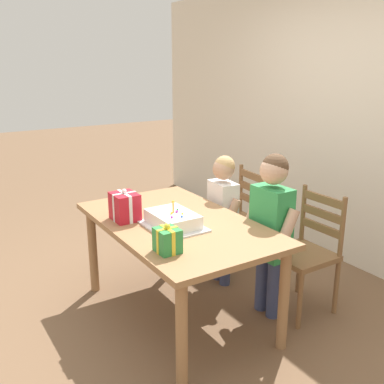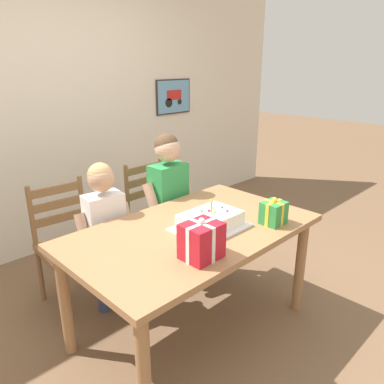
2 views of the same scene
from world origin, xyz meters
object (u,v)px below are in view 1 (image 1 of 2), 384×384
child_older (271,220)px  child_younger (223,208)px  birthday_cake (173,220)px  gift_box_red_large (125,207)px  gift_box_beside_cake (167,240)px  chair_left (238,220)px  chair_right (306,252)px  dining_table (177,234)px

child_older → child_younger: size_ratio=1.11×
birthday_cake → child_older: 0.72m
gift_box_red_large → birthday_cake: bearing=35.4°
birthday_cake → gift_box_beside_cake: size_ratio=2.43×
gift_box_beside_cake → chair_left: bearing=125.0°
gift_box_red_large → chair_left: bearing=99.0°
gift_box_red_large → chair_right: bearing=61.3°
chair_left → chair_right: same height
gift_box_beside_cake → chair_right: (-0.00, 1.18, -0.36)m
gift_box_beside_cake → birthday_cake: bearing=145.6°
birthday_cake → gift_box_beside_cake: birthday_cake is taller
gift_box_beside_cake → child_younger: child_younger is taller
gift_box_beside_cake → child_younger: (-0.68, 0.90, -0.15)m
gift_box_red_large → dining_table: bearing=52.5°
gift_box_beside_cake → child_younger: size_ratio=0.16×
chair_left → dining_table: bearing=-64.9°
chair_left → child_older: bearing=-21.0°
dining_table → chair_left: 0.98m
gift_box_red_large → chair_left: gift_box_red_large is taller
dining_table → birthday_cake: birthday_cake is taller
chair_right → child_younger: (-0.68, -0.28, 0.21)m
dining_table → chair_left: chair_left is taller
chair_right → child_younger: bearing=-157.5°
birthday_cake → chair_right: 1.06m
gift_box_red_large → child_younger: (-0.04, 0.89, -0.18)m
chair_left → child_younger: (0.15, -0.28, 0.21)m
gift_box_red_large → chair_right: size_ratio=0.25×
birthday_cake → chair_right: size_ratio=0.48×
chair_right → gift_box_beside_cake: bearing=-89.8°
gift_box_beside_cake → child_older: child_older is taller
dining_table → chair_right: chair_right is taller
dining_table → birthday_cake: bearing=-44.6°
birthday_cake → chair_left: 1.12m
gift_box_beside_cake → dining_table: bearing=143.5°
gift_box_beside_cake → chair_left: 1.49m
child_older → child_younger: child_older is taller
dining_table → birthday_cake: size_ratio=3.55×
gift_box_beside_cake → chair_right: size_ratio=0.20×
chair_right → child_older: child_older is taller
birthday_cake → chair_left: size_ratio=0.48×
chair_right → chair_left: bearing=-180.0°
birthday_cake → child_younger: size_ratio=0.40×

